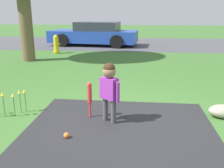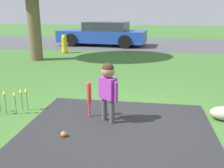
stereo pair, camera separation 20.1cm
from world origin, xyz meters
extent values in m
plane|color=#3D6B2D|center=(0.00, 0.00, 0.00)|extent=(60.00, 60.00, 0.00)
cube|color=#4C4C51|center=(0.00, 10.29, 0.00)|extent=(40.00, 6.00, 0.01)
cylinder|color=#4C4751|center=(-0.44, 0.09, 0.20)|extent=(0.08, 0.08, 0.39)
cylinder|color=#4C4751|center=(-0.30, 0.00, 0.20)|extent=(0.08, 0.08, 0.39)
cube|color=purple|center=(-0.37, 0.05, 0.56)|extent=(0.30, 0.26, 0.33)
cylinder|color=purple|center=(-0.50, 0.14, 0.53)|extent=(0.07, 0.07, 0.32)
cylinder|color=purple|center=(-0.23, -0.04, 0.53)|extent=(0.07, 0.07, 0.32)
sphere|color=#997051|center=(-0.37, 0.05, 0.83)|extent=(0.20, 0.20, 0.20)
sphere|color=#382314|center=(-0.37, 0.05, 0.86)|extent=(0.19, 0.19, 0.19)
sphere|color=red|center=(-0.71, 0.19, 0.02)|extent=(0.04, 0.04, 0.04)
cylinder|color=red|center=(-0.71, 0.19, 0.13)|extent=(0.03, 0.03, 0.26)
cylinder|color=red|center=(-0.71, 0.19, 0.41)|extent=(0.07, 0.07, 0.31)
sphere|color=red|center=(-0.71, 0.19, 0.57)|extent=(0.07, 0.07, 0.07)
sphere|color=orange|center=(-0.90, -0.55, 0.04)|extent=(0.08, 0.08, 0.08)
cylinder|color=yellow|center=(-3.36, 6.56, 0.33)|extent=(0.21, 0.21, 0.67)
sphere|color=yellow|center=(-3.36, 6.56, 0.67)|extent=(0.20, 0.20, 0.20)
cylinder|color=yellow|center=(-3.36, 6.56, 0.08)|extent=(0.26, 0.26, 0.05)
cylinder|color=yellow|center=(-3.24, 6.56, 0.40)|extent=(0.09, 0.07, 0.07)
cube|color=#2347AD|center=(-2.25, 9.28, 0.47)|extent=(4.58, 2.15, 0.58)
cube|color=#2D333D|center=(-2.03, 9.25, 0.98)|extent=(2.27, 1.71, 0.44)
cylinder|color=black|center=(-3.71, 8.55, 0.32)|extent=(0.65, 0.24, 0.63)
cylinder|color=black|center=(-3.53, 10.28, 0.32)|extent=(0.65, 0.24, 0.63)
cylinder|color=black|center=(-0.98, 8.28, 0.32)|extent=(0.65, 0.24, 0.63)
cylinder|color=black|center=(-0.80, 10.00, 0.32)|extent=(0.65, 0.24, 0.63)
cylinder|color=brown|center=(-3.83, 4.89, 1.42)|extent=(0.45, 0.45, 2.84)
cylinder|color=#38702D|center=(-1.93, 0.25, 0.18)|extent=(0.01, 0.01, 0.35)
cone|color=yellow|center=(-1.93, 0.25, 0.38)|extent=(0.06, 0.06, 0.06)
cylinder|color=#38702D|center=(-1.97, 0.10, 0.17)|extent=(0.01, 0.01, 0.35)
cone|color=yellow|center=(-1.97, 0.10, 0.38)|extent=(0.06, 0.06, 0.06)
cylinder|color=#38702D|center=(-2.29, 0.14, 0.11)|extent=(0.01, 0.01, 0.22)
cylinder|color=#38702D|center=(-1.87, 0.32, 0.18)|extent=(0.01, 0.01, 0.35)
cone|color=yellow|center=(-1.87, 0.32, 0.38)|extent=(0.06, 0.06, 0.06)
cylinder|color=#38702D|center=(-2.12, 0.05, 0.19)|extent=(0.01, 0.01, 0.38)
cone|color=yellow|center=(-2.12, 0.05, 0.41)|extent=(0.06, 0.06, 0.06)
camera|label=1|loc=(0.06, -3.59, 1.69)|focal=40.00mm
camera|label=2|loc=(0.26, -3.56, 1.69)|focal=40.00mm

